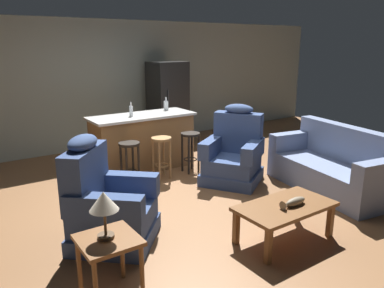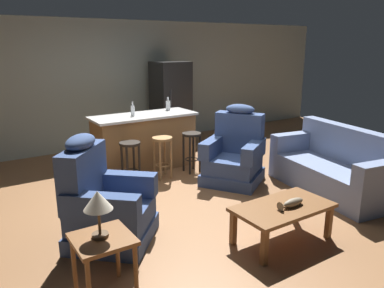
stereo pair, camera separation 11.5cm
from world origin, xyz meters
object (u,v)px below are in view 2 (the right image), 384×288
(end_table, at_px, (103,248))
(bar_stool_right, at_px, (192,145))
(recliner_near_lamp, at_px, (104,205))
(fish_figurine, at_px, (291,203))
(kitchen_island, at_px, (145,141))
(table_lamp, at_px, (98,203))
(bottle_tall_green, at_px, (168,105))
(couch, at_px, (335,169))
(refrigerator, at_px, (171,103))
(bar_stool_middle, at_px, (163,150))
(coffee_table, at_px, (283,210))
(bar_stool_left, at_px, (130,155))
(bottle_short_amber, at_px, (133,110))
(recliner_near_island, at_px, (235,155))

(end_table, distance_m, bar_stool_right, 3.35)
(recliner_near_lamp, bearing_deg, fish_figurine, 7.28)
(kitchen_island, bearing_deg, bar_stool_right, -47.97)
(table_lamp, xyz_separation_m, bottle_tall_green, (2.43, 3.12, 0.17))
(end_table, distance_m, table_lamp, 0.41)
(couch, bearing_deg, table_lamp, 16.57)
(couch, bearing_deg, fish_figurine, 32.16)
(fish_figurine, distance_m, refrigerator, 4.54)
(table_lamp, bearing_deg, bar_stool_middle, 51.19)
(coffee_table, relative_size, table_lamp, 2.68)
(fish_figurine, relative_size, couch, 0.17)
(table_lamp, height_order, bar_stool_middle, table_lamp)
(bar_stool_left, height_order, bottle_tall_green, bottle_tall_green)
(bottle_short_amber, bearing_deg, coffee_table, -83.95)
(coffee_table, height_order, end_table, end_table)
(bar_stool_middle, bearing_deg, couch, -45.10)
(couch, height_order, bar_stool_left, couch)
(end_table, xyz_separation_m, table_lamp, (-0.01, 0.02, 0.41))
(fish_figurine, bearing_deg, table_lamp, 172.90)
(recliner_near_lamp, bearing_deg, kitchen_island, 95.89)
(bar_stool_middle, distance_m, refrigerator, 2.23)
(recliner_near_lamp, distance_m, bar_stool_middle, 2.06)
(end_table, bearing_deg, bar_stool_middle, 51.54)
(coffee_table, xyz_separation_m, recliner_near_lamp, (-1.62, 1.08, 0.06))
(fish_figurine, relative_size, kitchen_island, 0.19)
(recliner_near_lamp, xyz_separation_m, bottle_short_amber, (1.29, 2.04, 0.62))
(table_lamp, distance_m, kitchen_island, 3.50)
(fish_figurine, height_order, bar_stool_left, bar_stool_left)
(bar_stool_right, bearing_deg, bottle_tall_green, 88.90)
(couch, distance_m, bottle_tall_green, 3.05)
(bar_stool_right, distance_m, bottle_tall_green, 0.99)
(bottle_short_amber, bearing_deg, refrigerator, 40.23)
(coffee_table, bearing_deg, table_lamp, 174.81)
(refrigerator, bearing_deg, bar_stool_right, -109.74)
(recliner_near_island, relative_size, bar_stool_left, 1.76)
(fish_figurine, bearing_deg, coffee_table, 120.90)
(bar_stool_right, relative_size, refrigerator, 0.39)
(fish_figurine, relative_size, recliner_near_lamp, 0.28)
(couch, xyz_separation_m, bottle_short_amber, (-2.07, 2.49, 0.70))
(recliner_near_lamp, distance_m, bar_stool_left, 1.70)
(table_lamp, distance_m, bottle_tall_green, 3.96)
(couch, height_order, recliner_near_island, recliner_near_island)
(fish_figurine, bearing_deg, recliner_near_island, 68.37)
(end_table, xyz_separation_m, bar_stool_left, (1.29, 2.33, 0.01))
(couch, height_order, bar_stool_right, couch)
(couch, xyz_separation_m, bar_stool_right, (-1.30, 1.86, 0.13))
(table_lamp, bearing_deg, kitchen_island, 57.83)
(coffee_table, relative_size, recliner_near_lamp, 0.92)
(recliner_near_lamp, relative_size, table_lamp, 2.93)
(recliner_near_island, height_order, table_lamp, recliner_near_island)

